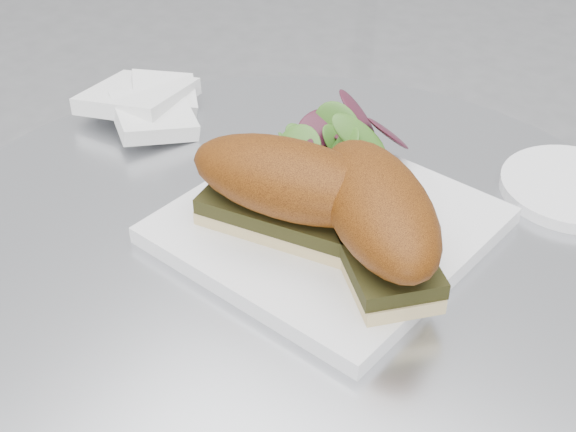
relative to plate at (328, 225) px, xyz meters
name	(u,v)px	position (x,y,z in m)	size (l,w,h in m)	color
plate	(328,225)	(0.00, 0.00, 0.00)	(0.24, 0.24, 0.02)	white
sandwich_left	(290,188)	(-0.02, -0.03, 0.05)	(0.19, 0.10, 0.08)	#D2AE83
sandwich_right	(377,215)	(0.06, -0.02, 0.05)	(0.19, 0.18, 0.08)	#D2AE83
salad	(345,151)	(-0.02, 0.07, 0.03)	(0.12, 0.12, 0.05)	#4E812A
napkin	(146,114)	(-0.26, 0.06, 0.00)	(0.13, 0.13, 0.02)	white
saucer	(572,187)	(0.16, 0.18, 0.00)	(0.13, 0.13, 0.01)	white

